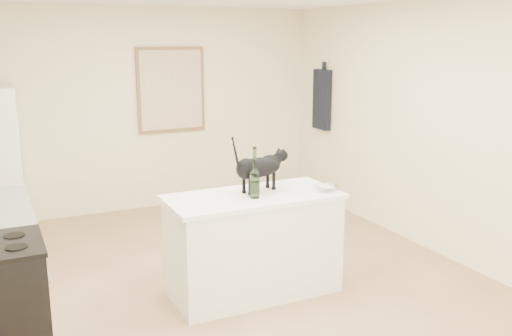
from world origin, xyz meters
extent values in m
plane|color=tan|center=(0.00, 0.00, 0.00)|extent=(5.50, 5.50, 0.00)
plane|color=beige|center=(0.00, 2.75, 1.30)|extent=(4.50, 0.00, 4.50)
plane|color=beige|center=(0.00, -2.75, 1.30)|extent=(4.50, 0.00, 4.50)
plane|color=beige|center=(2.25, 0.00, 1.30)|extent=(0.00, 5.50, 5.50)
cube|color=white|center=(0.10, -0.20, 0.43)|extent=(1.44, 0.67, 0.86)
cube|color=white|center=(0.10, -0.20, 0.88)|extent=(1.50, 0.70, 0.04)
cube|color=brown|center=(0.30, 2.72, 1.55)|extent=(0.90, 0.03, 1.10)
cube|color=beige|center=(0.30, 2.70, 1.55)|extent=(0.82, 0.00, 1.02)
cube|color=black|center=(2.19, 2.05, 1.40)|extent=(0.08, 0.34, 0.80)
cylinder|color=#285522|center=(0.07, -0.29, 1.09)|extent=(0.11, 0.11, 0.38)
imported|color=white|center=(0.73, -0.38, 0.93)|extent=(0.22, 0.22, 0.05)
cube|color=beige|center=(-1.60, 2.46, 1.19)|extent=(0.05, 0.11, 0.16)
camera|label=1|loc=(-1.89, -4.40, 2.22)|focal=39.47mm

